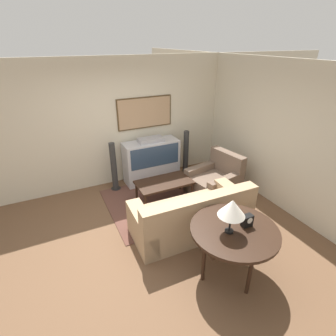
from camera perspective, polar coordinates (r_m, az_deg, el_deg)
name	(u,v)px	position (r m, az deg, el deg)	size (l,w,h in m)	color
ground_plane	(151,236)	(4.56, -3.70, -14.47)	(12.00, 12.00, 0.00)	brown
wall_back	(111,124)	(5.74, -12.27, 9.27)	(12.00, 0.10, 2.70)	beige
wall_right	(280,137)	(5.30, 23.27, 6.27)	(0.06, 12.00, 2.70)	beige
area_rug	(164,200)	(5.40, -0.78, -7.04)	(2.24, 1.86, 0.01)	brown
tv	(151,161)	(5.95, -3.64, 1.57)	(1.23, 0.48, 1.05)	#B7B7BC
couch	(192,217)	(4.47, 5.23, -10.49)	(1.99, 0.93, 0.85)	tan
armchair	(215,181)	(5.62, 10.18, -2.84)	(1.06, 1.00, 0.86)	brown
coffee_table	(164,183)	(5.20, -0.86, -3.38)	(1.10, 0.60, 0.44)	black
console_table	(234,233)	(3.62, 14.22, -13.54)	(1.15, 1.15, 0.77)	black
table_lamp	(232,208)	(3.30, 13.76, -8.51)	(0.34, 0.34, 0.48)	black
mantel_clock	(247,220)	(3.62, 16.85, -10.88)	(0.14, 0.10, 0.16)	black
speaker_tower_left	(114,168)	(5.67, -11.69, -0.01)	(0.21, 0.21, 1.08)	black
speaker_tower_right	(186,154)	(6.26, 3.89, 3.09)	(0.21, 0.21, 1.08)	black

